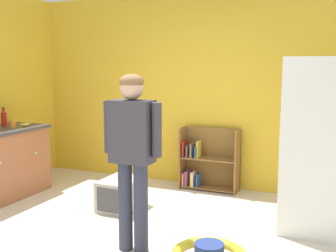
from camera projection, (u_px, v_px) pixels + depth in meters
ground_plane at (123, 249)px, 3.85m from camera, size 12.00×12.00×0.00m
back_wall at (205, 91)px, 5.77m from camera, size 5.20×0.06×2.70m
refrigerator at (320, 146)px, 4.19m from camera, size 0.73×0.68×1.78m
bookshelf at (207, 162)px, 5.71m from camera, size 0.80×0.28×0.85m
standing_person at (132, 146)px, 3.68m from camera, size 0.57×0.22×1.62m
pet_carrier at (121, 194)px, 4.93m from camera, size 0.42×0.55×0.36m
banana_bunch at (26, 124)px, 5.45m from camera, size 0.12×0.16×0.04m
ketchup_bottle at (4, 119)px, 5.49m from camera, size 0.07×0.07×0.25m
orange_cup at (13, 124)px, 5.34m from camera, size 0.08×0.08×0.09m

